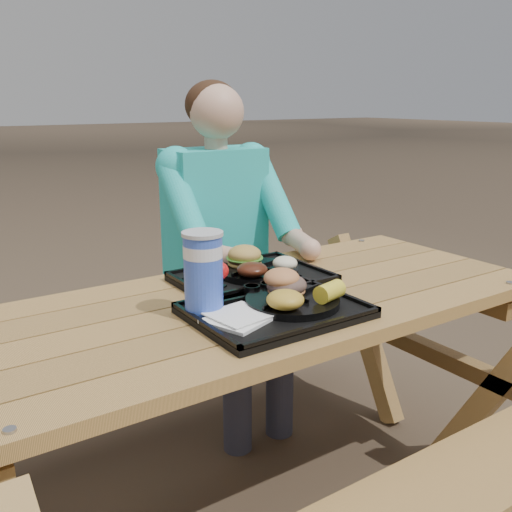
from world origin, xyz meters
TOP-DOWN VIEW (x-y plane):
  - picnic_table at (0.00, 0.00)m, footprint 1.80×1.49m
  - tray_near at (-0.03, -0.14)m, footprint 0.45×0.35m
  - tray_far at (0.08, 0.14)m, footprint 0.45×0.35m
  - plate_near at (0.02, -0.15)m, footprint 0.26×0.26m
  - plate_far at (0.11, 0.15)m, footprint 0.26×0.26m
  - napkin_stack at (-0.17, -0.16)m, footprint 0.18×0.18m
  - soda_cup at (-0.20, -0.05)m, footprint 0.10×0.10m
  - condiment_bbq at (-0.02, -0.01)m, footprint 0.05×0.05m
  - condiment_mustard at (0.03, -0.02)m, footprint 0.05×0.05m
  - sandwich at (0.04, -0.10)m, footprint 0.11×0.11m
  - mac_cheese at (-0.04, -0.20)m, footprint 0.10×0.10m
  - corn_cob at (0.09, -0.22)m, footprint 0.10×0.10m
  - cutlery_far at (-0.09, 0.16)m, footprint 0.09×0.15m
  - burger at (0.09, 0.20)m, footprint 0.11×0.11m
  - baked_beans at (0.04, 0.08)m, footprint 0.10×0.10m
  - potato_salad at (0.17, 0.08)m, footprint 0.08×0.08m
  - diner at (0.24, 0.64)m, footprint 0.48×0.84m

SIDE VIEW (x-z plane):
  - picnic_table at x=0.00m, z-range 0.00..0.75m
  - diner at x=0.24m, z-range 0.00..1.28m
  - tray_near at x=-0.03m, z-range 0.75..0.77m
  - tray_far at x=0.08m, z-range 0.75..0.77m
  - cutlery_far at x=-0.09m, z-range 0.77..0.78m
  - napkin_stack at x=-0.17m, z-range 0.77..0.79m
  - plate_near at x=0.02m, z-range 0.77..0.79m
  - plate_far at x=0.11m, z-range 0.77..0.79m
  - condiment_bbq at x=-0.02m, z-range 0.77..0.80m
  - condiment_mustard at x=0.03m, z-range 0.77..0.80m
  - baked_beans at x=0.04m, z-range 0.79..0.83m
  - potato_salad at x=0.17m, z-range 0.79..0.83m
  - mac_cheese at x=-0.04m, z-range 0.79..0.84m
  - corn_cob at x=0.09m, z-range 0.79..0.84m
  - burger at x=0.09m, z-range 0.79..0.89m
  - sandwich at x=0.04m, z-range 0.79..0.90m
  - soda_cup at x=-0.20m, z-range 0.77..0.98m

